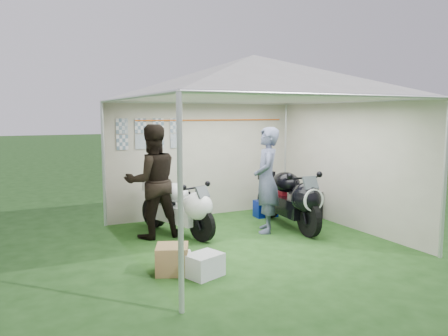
{
  "coord_description": "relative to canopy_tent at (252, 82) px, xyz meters",
  "views": [
    {
      "loc": [
        -3.53,
        -6.11,
        2.08
      ],
      "look_at": [
        -0.35,
        0.35,
        1.18
      ],
      "focal_mm": 35.0,
      "sensor_mm": 36.0,
      "label": 1
    }
  ],
  "objects": [
    {
      "name": "motorcycle_black",
      "position": [
        0.99,
        0.31,
        -1.99
      ],
      "size": [
        0.57,
        2.12,
        1.04
      ],
      "rotation": [
        0.0,
        0.0,
        -0.07
      ],
      "color": "black",
      "rests_on": "ground"
    },
    {
      "name": "paddock_stand",
      "position": [
        1.06,
        1.27,
        -2.41
      ],
      "size": [
        0.47,
        0.31,
        0.34
      ],
      "primitive_type": "cube",
      "rotation": [
        0.0,
        0.0,
        -0.07
      ],
      "color": "#0B23B2",
      "rests_on": "ground"
    },
    {
      "name": "canopy_tent",
      "position": [
        0.0,
        0.0,
        0.0
      ],
      "size": [
        5.66,
        5.66,
        3.0
      ],
      "color": "silver",
      "rests_on": "ground"
    },
    {
      "name": "motorcycle_white",
      "position": [
        -0.97,
        0.76,
        -2.06
      ],
      "size": [
        0.85,
        1.8,
        0.92
      ],
      "rotation": [
        0.0,
        0.0,
        0.34
      ],
      "color": "black",
      "rests_on": "ground"
    },
    {
      "name": "person_dark_jacket",
      "position": [
        -1.43,
        0.85,
        -1.62
      ],
      "size": [
        0.93,
        0.72,
        1.91
      ],
      "primitive_type": "imported",
      "rotation": [
        0.0,
        0.0,
        3.14
      ],
      "color": "black",
      "rests_on": "ground"
    },
    {
      "name": "ground",
      "position": [
        0.0,
        -0.03,
        -2.58
      ],
      "size": [
        80.0,
        80.0,
        0.0
      ],
      "primitive_type": "plane",
      "color": "#1D4515",
      "rests_on": "ground"
    },
    {
      "name": "crate_2",
      "position": [
        -1.52,
        -0.74,
        -2.47
      ],
      "size": [
        0.32,
        0.29,
        0.2
      ],
      "primitive_type": "cube",
      "rotation": [
        0.0,
        0.0,
        -0.24
      ],
      "color": "silver",
      "rests_on": "ground"
    },
    {
      "name": "person_blue_jacket",
      "position": [
        0.47,
        0.3,
        -1.65
      ],
      "size": [
        0.72,
        0.8,
        1.85
      ],
      "primitive_type": "imported",
      "rotation": [
        0.0,
        0.0,
        -2.08
      ],
      "color": "slate",
      "rests_on": "ground"
    },
    {
      "name": "equipment_box",
      "position": [
        1.7,
        0.8,
        -2.31
      ],
      "size": [
        0.57,
        0.48,
        0.53
      ],
      "primitive_type": "cube",
      "rotation": [
        0.0,
        0.0,
        0.09
      ],
      "color": "black",
      "rests_on": "ground"
    },
    {
      "name": "crate_0",
      "position": [
        -1.37,
        -1.19,
        -2.43
      ],
      "size": [
        0.53,
        0.47,
        0.29
      ],
      "primitive_type": "cube",
      "rotation": [
        0.0,
        0.0,
        0.34
      ],
      "color": "silver",
      "rests_on": "ground"
    },
    {
      "name": "crate_1",
      "position": [
        -1.7,
        -0.89,
        -2.39
      ],
      "size": [
        0.54,
        0.54,
        0.37
      ],
      "primitive_type": "cube",
      "rotation": [
        0.0,
        0.0,
        -0.4
      ],
      "color": "olive",
      "rests_on": "ground"
    }
  ]
}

